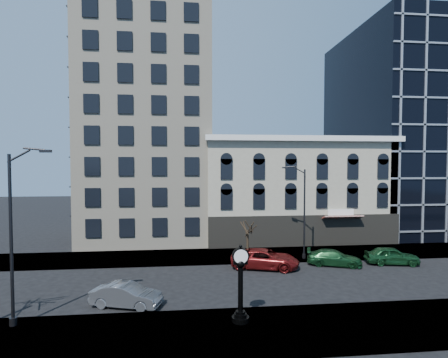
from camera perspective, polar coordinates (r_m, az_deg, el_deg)
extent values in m
plane|color=black|center=(28.35, -3.31, -16.74)|extent=(160.00, 160.00, 0.00)
cube|color=gray|center=(35.99, -3.93, -12.48)|extent=(160.00, 6.00, 0.12)
cube|color=gray|center=(20.94, -2.17, -23.75)|extent=(160.00, 6.00, 0.12)
cube|color=beige|center=(47.03, -12.08, 14.24)|extent=(15.00, 15.00, 38.00)
cube|color=#B0A991|center=(44.89, 11.16, -1.87)|extent=(22.00, 10.00, 12.00)
cube|color=white|center=(39.94, 13.45, 6.50)|extent=(22.60, 0.80, 0.60)
cube|color=black|center=(40.67, 13.23, -8.29)|extent=(22.00, 0.30, 3.60)
cube|color=maroon|center=(41.40, 18.77, -5.92)|extent=(4.50, 1.18, 0.55)
cube|color=black|center=(58.39, 28.92, 6.71)|extent=(20.00, 20.00, 28.00)
cylinder|color=black|center=(21.97, 2.70, -21.87)|extent=(1.02, 1.02, 0.28)
cylinder|color=black|center=(21.88, 2.70, -21.31)|extent=(0.75, 0.75, 0.19)
cylinder|color=black|center=(21.81, 2.70, -20.91)|extent=(0.56, 0.56, 0.15)
cylinder|color=black|center=(21.29, 2.71, -17.40)|extent=(0.30, 0.30, 2.70)
sphere|color=black|center=(20.85, 2.72, -13.67)|extent=(0.52, 0.52, 0.52)
cube|color=black|center=(20.82, 2.72, -13.42)|extent=(0.84, 0.21, 0.23)
cylinder|color=black|center=(20.73, 2.72, -12.43)|extent=(0.97, 0.30, 0.97)
cylinder|color=white|center=(20.57, 2.79, -12.54)|extent=(0.82, 0.02, 0.82)
cylinder|color=white|center=(20.88, 2.65, -12.32)|extent=(0.82, 0.02, 0.82)
sphere|color=black|center=(20.59, 2.72, -10.92)|extent=(0.19, 0.19, 0.19)
cylinder|color=black|center=(23.30, -31.42, -8.57)|extent=(0.18, 0.18, 9.75)
cylinder|color=black|center=(24.58, -31.17, -19.28)|extent=(0.41, 0.41, 0.45)
cube|color=black|center=(22.25, -26.48, 4.09)|extent=(0.64, 0.30, 0.16)
cylinder|color=black|center=(35.00, 12.99, -5.58)|extent=(0.16, 0.16, 8.71)
cylinder|color=black|center=(35.81, 12.93, -12.18)|extent=(0.36, 0.36, 0.40)
cube|color=black|center=(34.62, 9.88, 1.84)|extent=(0.60, 0.37, 0.14)
cylinder|color=#312518|center=(35.51, 3.88, -10.41)|extent=(0.23, 0.23, 2.62)
imported|color=#595B60|center=(24.84, -15.65, -17.78)|extent=(4.86, 2.84, 1.51)
imported|color=maroon|center=(32.27, 6.70, -12.81)|extent=(6.60, 4.41, 1.68)
imported|color=#143F1E|center=(34.44, 17.55, -12.16)|extent=(5.26, 3.48, 1.42)
imported|color=#143F1E|center=(36.73, 25.70, -11.21)|extent=(5.01, 2.77, 1.61)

